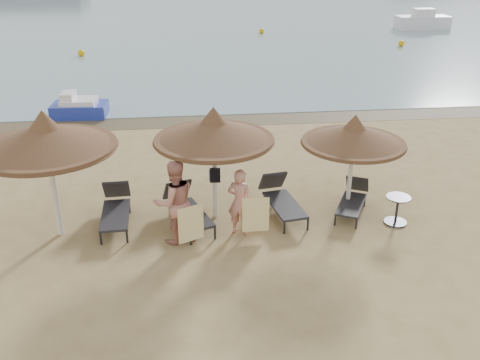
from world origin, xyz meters
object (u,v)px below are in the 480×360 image
at_px(lounger_far_right, 353,198).
at_px(side_table, 397,211).
at_px(person_right, 240,197).
at_px(lounger_near_left, 186,207).
at_px(person_left, 174,196).
at_px(pedal_boat, 79,107).
at_px(palapa_center, 214,131).
at_px(palapa_right, 354,135).
at_px(palapa_left, 46,137).
at_px(lounger_far_left, 116,208).
at_px(lounger_near_right, 281,198).

height_order(lounger_far_right, side_table, lounger_far_right).
bearing_deg(person_right, lounger_near_left, -3.34).
xyz_separation_m(lounger_near_left, person_left, (-0.26, -0.91, 0.78)).
distance_m(person_left, person_right, 1.56).
bearing_deg(lounger_far_right, lounger_near_left, -151.40).
xyz_separation_m(lounger_near_left, pedal_boat, (-4.15, 9.22, -0.04)).
height_order(palapa_center, palapa_right, palapa_center).
height_order(palapa_center, lounger_near_left, palapa_center).
xyz_separation_m(palapa_left, person_right, (4.36, -0.44, -1.52)).
bearing_deg(side_table, lounger_far_right, 139.11).
xyz_separation_m(palapa_left, lounger_near_left, (3.08, 0.30, -2.10)).
relative_size(lounger_far_left, pedal_boat, 0.93).
xyz_separation_m(lounger_near_right, person_left, (-2.73, -1.17, 0.78)).
height_order(palapa_center, side_table, palapa_center).
relative_size(palapa_left, lounger_far_right, 1.74).
relative_size(lounger_near_right, person_right, 1.07).
height_order(lounger_near_right, side_table, lounger_near_right).
xyz_separation_m(palapa_right, side_table, (1.01, -0.85, -1.75)).
distance_m(palapa_center, lounger_near_right, 2.60).
xyz_separation_m(lounger_far_left, side_table, (7.05, -0.83, -0.06)).
bearing_deg(palapa_center, side_table, -10.47).
distance_m(lounger_near_right, person_right, 1.65).
relative_size(palapa_center, lounger_far_left, 1.46).
height_order(lounger_near_right, person_right, person_right).
bearing_deg(palapa_right, pedal_boat, 133.00).
height_order(palapa_right, lounger_far_right, palapa_right).
bearing_deg(pedal_boat, lounger_far_left, -72.46).
bearing_deg(palapa_left, lounger_far_left, 20.11).
distance_m(person_right, pedal_boat, 11.35).
distance_m(lounger_far_right, person_right, 3.27).
bearing_deg(lounger_near_right, lounger_near_left, 176.09).
bearing_deg(lounger_near_right, person_right, -150.10).
bearing_deg(lounger_far_left, lounger_near_right, -1.28).
bearing_deg(lounger_far_left, side_table, -9.02).
distance_m(lounger_far_right, person_left, 4.82).
bearing_deg(person_left, lounger_far_left, -53.57).
xyz_separation_m(palapa_left, lounger_far_left, (1.31, 0.48, -2.11)).
relative_size(palapa_left, palapa_center, 1.07).
bearing_deg(lounger_near_right, lounger_far_right, -13.78).
bearing_deg(palapa_right, lounger_far_left, -179.84).
height_order(palapa_right, side_table, palapa_right).
distance_m(palapa_center, person_right, 1.73).
bearing_deg(person_right, person_left, 32.94).
relative_size(palapa_left, lounger_near_right, 1.49).
xyz_separation_m(lounger_far_right, pedal_boat, (-8.52, 9.09, 0.02)).
distance_m(side_table, person_left, 5.60).
xyz_separation_m(lounger_far_left, person_left, (1.52, -1.09, 0.79)).
xyz_separation_m(palapa_center, lounger_far_left, (-2.52, -0.01, -1.95)).
relative_size(lounger_near_left, side_table, 2.93).
bearing_deg(lounger_far_right, palapa_right, 174.10).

